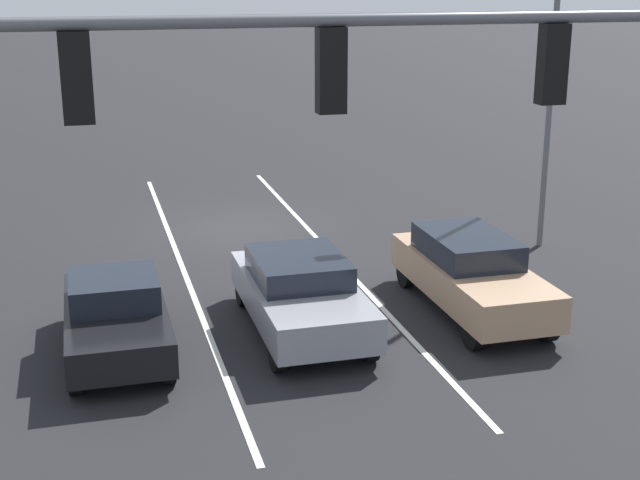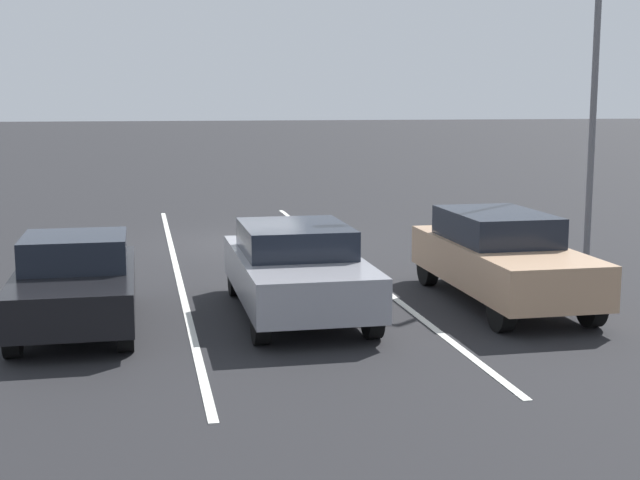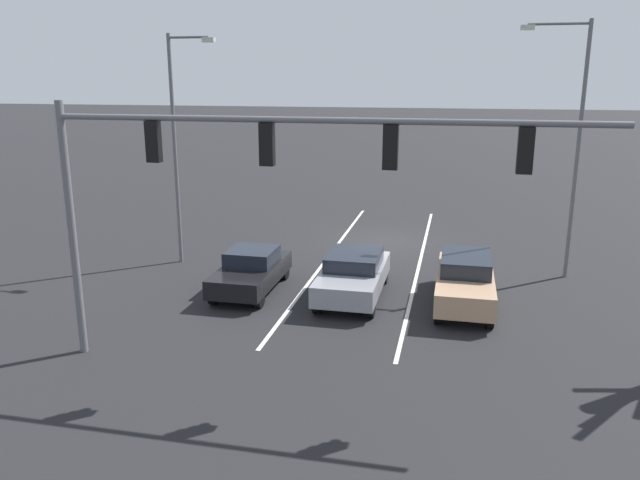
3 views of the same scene
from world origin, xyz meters
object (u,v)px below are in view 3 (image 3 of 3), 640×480
at_px(traffic_signal_gantry, 242,167).
at_px(street_lamp_left_shoulder, 572,134).
at_px(car_black_rightlane_front, 251,270).
at_px(car_gray_midlane_front, 353,274).
at_px(street_lamp_right_shoulder, 179,136).
at_px(car_tan_leftlane_front, 465,279).

xyz_separation_m(traffic_signal_gantry, street_lamp_left_shoulder, (-8.48, -9.37, 0.09)).
bearing_deg(traffic_signal_gantry, car_black_rightlane_front, -72.10).
xyz_separation_m(car_black_rightlane_front, car_gray_midlane_front, (-3.42, -0.16, 0.06)).
xyz_separation_m(car_black_rightlane_front, street_lamp_left_shoulder, (-10.25, -3.88, 4.36)).
distance_m(car_gray_midlane_front, street_lamp_left_shoulder, 8.89).
relative_size(car_black_rightlane_front, street_lamp_right_shoulder, 0.47).
bearing_deg(car_black_rightlane_front, car_tan_leftlane_front, -177.86).
distance_m(car_gray_midlane_front, street_lamp_right_shoulder, 8.45).
bearing_deg(car_black_rightlane_front, street_lamp_left_shoulder, -159.29).
height_order(traffic_signal_gantry, street_lamp_right_shoulder, street_lamp_right_shoulder).
bearing_deg(street_lamp_left_shoulder, car_black_rightlane_front, 20.71).
xyz_separation_m(traffic_signal_gantry, street_lamp_right_shoulder, (5.35, -8.11, -0.15)).
height_order(car_tan_leftlane_front, traffic_signal_gantry, traffic_signal_gantry).
xyz_separation_m(car_black_rightlane_front, car_tan_leftlane_front, (-6.95, -0.26, 0.10)).
bearing_deg(traffic_signal_gantry, street_lamp_right_shoulder, -56.61).
distance_m(car_black_rightlane_front, car_gray_midlane_front, 3.42).
height_order(car_black_rightlane_front, street_lamp_right_shoulder, street_lamp_right_shoulder).
relative_size(car_gray_midlane_front, street_lamp_left_shoulder, 0.50).
bearing_deg(street_lamp_left_shoulder, car_gray_midlane_front, 28.57).
relative_size(car_tan_leftlane_front, traffic_signal_gantry, 0.37).
bearing_deg(car_tan_leftlane_front, car_gray_midlane_front, 1.69).
bearing_deg(car_black_rightlane_front, traffic_signal_gantry, 107.90).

